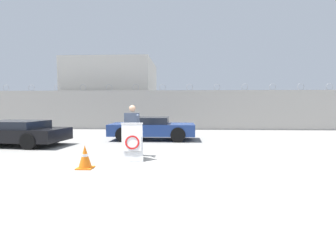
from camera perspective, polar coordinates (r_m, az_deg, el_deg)
ground_plane at (r=8.21m, az=-6.87°, el=-7.80°), size 90.00×90.00×0.00m
perimeter_wall at (r=19.11m, az=-1.19°, el=3.53°), size 36.00×0.30×3.29m
building_block at (r=25.25m, az=-11.74°, el=7.00°), size 7.39×7.00×5.77m
barricade_sign at (r=8.46m, az=-7.81°, el=-3.35°), size 0.82×0.99×1.20m
security_guard at (r=9.18m, az=-7.73°, el=-0.34°), size 0.63×0.47×1.75m
traffic_cone_near at (r=7.65m, az=-17.62°, el=-6.46°), size 0.43×0.43×0.64m
parked_car_front_coupe at (r=13.23m, az=-30.60°, el=-1.22°), size 4.73×2.34×1.08m
parked_car_rear_sedan at (r=13.33m, az=-3.58°, el=-0.40°), size 4.24×2.01×1.15m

